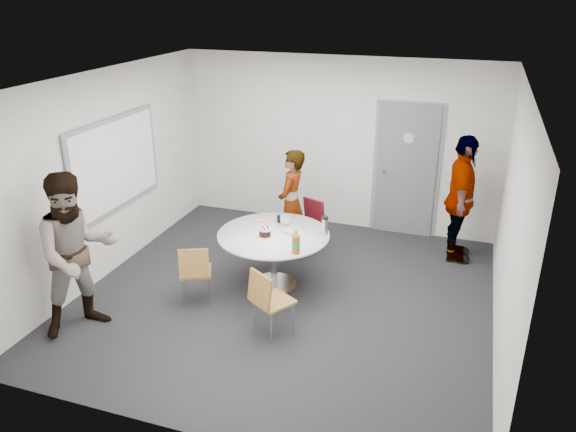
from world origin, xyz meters
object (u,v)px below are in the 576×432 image
(table, at_px, (275,241))
(person_main, at_px, (291,204))
(whiteboard, at_px, (116,164))
(person_left, at_px, (77,254))
(person_right, at_px, (461,199))
(chair_far, at_px, (310,221))
(chair_near_right, at_px, (268,297))
(chair_near_left, at_px, (195,269))
(door, at_px, (406,171))

(table, height_order, person_main, person_main)
(whiteboard, distance_m, person_left, 1.73)
(person_main, relative_size, person_right, 0.87)
(table, height_order, chair_far, table)
(whiteboard, relative_size, chair_near_right, 2.35)
(person_main, bearing_deg, whiteboard, -63.90)
(whiteboard, bearing_deg, chair_far, 26.70)
(whiteboard, distance_m, person_main, 2.45)
(person_main, relative_size, person_left, 0.84)
(chair_far, relative_size, person_main, 0.50)
(chair_far, distance_m, person_left, 3.35)
(person_main, bearing_deg, person_left, -31.09)
(table, relative_size, chair_near_left, 1.82)
(whiteboard, distance_m, person_right, 4.72)
(door, height_order, person_main, door)
(door, relative_size, person_main, 1.35)
(chair_near_left, distance_m, person_main, 1.85)
(chair_near_left, height_order, chair_near_right, chair_near_right)
(chair_near_left, distance_m, person_left, 1.37)
(door, distance_m, chair_near_right, 3.54)
(chair_near_left, relative_size, chair_near_right, 0.97)
(whiteboard, xyz_separation_m, person_main, (2.14, 0.98, -0.66))
(chair_near_right, xyz_separation_m, person_left, (-2.04, -0.50, 0.45))
(person_left, relative_size, person_right, 1.03)
(person_right, bearing_deg, table, 122.87)
(chair_near_right, bearing_deg, chair_near_left, -166.49)
(table, xyz_separation_m, person_right, (2.16, 1.58, 0.27))
(table, distance_m, person_main, 0.98)
(chair_near_left, xyz_separation_m, chair_near_right, (1.08, -0.36, 0.02))
(table, bearing_deg, person_right, 36.14)
(chair_near_right, xyz_separation_m, chair_far, (-0.19, 2.25, -0.02))
(chair_near_right, bearing_deg, table, 137.27)
(chair_far, xyz_separation_m, person_right, (2.05, 0.41, 0.44))
(whiteboard, xyz_separation_m, chair_near_right, (2.55, -1.07, -0.96))
(person_left, bearing_deg, whiteboard, 53.17)
(chair_near_right, bearing_deg, person_right, 86.89)
(whiteboard, bearing_deg, table, 0.43)
(person_main, bearing_deg, chair_near_right, 12.68)
(table, xyz_separation_m, chair_near_right, (0.30, -1.09, -0.15))
(door, relative_size, person_left, 1.13)
(door, height_order, chair_far, door)
(chair_near_right, height_order, person_main, person_main)
(table, distance_m, person_left, 2.37)
(table, height_order, chair_near_right, table)
(chair_near_right, xyz_separation_m, person_right, (1.86, 2.66, 0.42))
(door, xyz_separation_m, whiteboard, (-3.56, -2.28, 0.42))
(table, bearing_deg, person_left, -137.57)
(table, bearing_deg, chair_near_left, -136.85)
(whiteboard, bearing_deg, door, 32.66)
(door, relative_size, table, 1.49)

